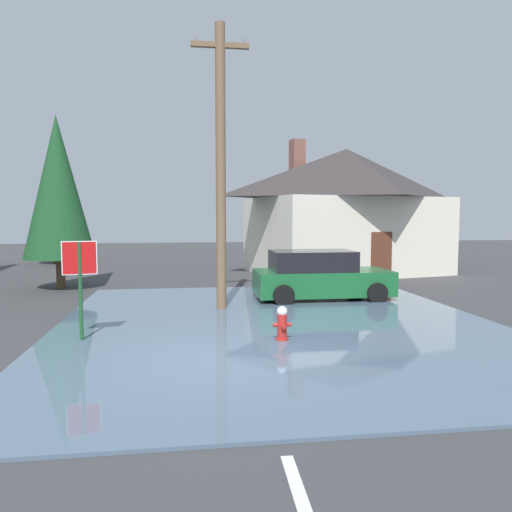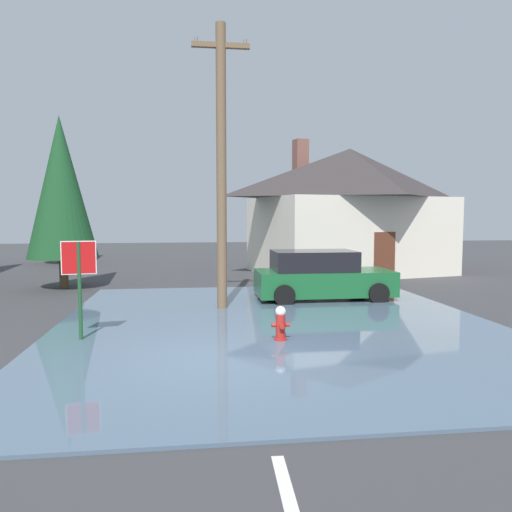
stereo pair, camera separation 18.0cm
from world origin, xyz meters
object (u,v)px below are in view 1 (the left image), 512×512
object	(u,v)px
house	(346,209)
pine_tree_tall_left	(54,188)
fire_hydrant	(282,325)
utility_pole	(221,163)
stop_sign_near	(80,271)
parked_car	(319,276)
pine_tree_far_center	(58,187)

from	to	relation	value
house	pine_tree_tall_left	size ratio (longest dim) A/B	1.40
fire_hydrant	house	xyz separation A→B (m)	(5.43, 12.18, 2.61)
fire_hydrant	utility_pole	bearing A→B (deg)	105.07
house	pine_tree_tall_left	xyz separation A→B (m)	(-14.60, 6.28, 1.19)
stop_sign_near	parked_car	bearing A→B (deg)	34.62
utility_pole	pine_tree_tall_left	size ratio (longest dim) A/B	1.11
pine_tree_far_center	house	bearing A→B (deg)	16.60
pine_tree_tall_left	parked_car	bearing A→B (deg)	-49.77
pine_tree_far_center	stop_sign_near	bearing A→B (deg)	-73.71
parked_car	pine_tree_far_center	size ratio (longest dim) A/B	0.68
stop_sign_near	parked_car	distance (m)	7.83
utility_pole	pine_tree_tall_left	distance (m)	16.81
fire_hydrant	pine_tree_far_center	world-z (taller)	pine_tree_far_center
parked_car	pine_tree_far_center	bearing A→B (deg)	157.71
stop_sign_near	pine_tree_far_center	distance (m)	8.63
pine_tree_tall_left	pine_tree_far_center	distance (m)	10.21
house	utility_pole	bearing A→B (deg)	-127.45
fire_hydrant	stop_sign_near	bearing A→B (deg)	172.02
utility_pole	pine_tree_tall_left	bearing A→B (deg)	119.03
fire_hydrant	utility_pole	xyz separation A→B (m)	(-1.01, 3.77, 3.75)
stop_sign_near	house	size ratio (longest dim) A/B	0.22
stop_sign_near	pine_tree_far_center	bearing A→B (deg)	106.29
fire_hydrant	pine_tree_tall_left	xyz separation A→B (m)	(-9.17, 18.46, 3.80)
pine_tree_tall_left	pine_tree_far_center	size ratio (longest dim) A/B	1.13
pine_tree_far_center	fire_hydrant	bearing A→B (deg)	-52.72
parked_car	pine_tree_far_center	xyz separation A→B (m)	(-8.76, 3.59, 2.94)
fire_hydrant	pine_tree_far_center	size ratio (longest dim) A/B	0.12
fire_hydrant	pine_tree_far_center	xyz separation A→B (m)	(-6.55, 8.61, 3.31)
parked_car	fire_hydrant	bearing A→B (deg)	-113.70
fire_hydrant	pine_tree_tall_left	size ratio (longest dim) A/B	0.11
stop_sign_near	utility_pole	size ratio (longest dim) A/B	0.27
parked_car	utility_pole	bearing A→B (deg)	-158.72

